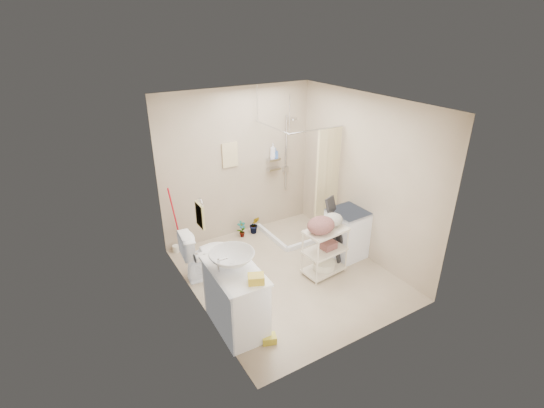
{
  "coord_description": "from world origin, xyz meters",
  "views": [
    {
      "loc": [
        -2.77,
        -4.2,
        3.54
      ],
      "look_at": [
        -0.12,
        0.25,
        1.12
      ],
      "focal_mm": 26.0,
      "sensor_mm": 36.0,
      "label": 1
    }
  ],
  "objects_px": {
    "toilet": "(208,253)",
    "washing_machine": "(347,233)",
    "vanity": "(236,298)",
    "laundry_rack": "(325,247)"
  },
  "relations": [
    {
      "from": "vanity",
      "to": "toilet",
      "type": "relative_size",
      "value": 1.24
    },
    {
      "from": "toilet",
      "to": "washing_machine",
      "type": "height_order",
      "value": "washing_machine"
    },
    {
      "from": "laundry_rack",
      "to": "washing_machine",
      "type": "bearing_deg",
      "value": 13.72
    },
    {
      "from": "toilet",
      "to": "laundry_rack",
      "type": "bearing_deg",
      "value": -112.28
    },
    {
      "from": "washing_machine",
      "to": "laundry_rack",
      "type": "relative_size",
      "value": 0.9
    },
    {
      "from": "vanity",
      "to": "toilet",
      "type": "xyz_separation_m",
      "value": [
        0.12,
        1.2,
        -0.03
      ]
    },
    {
      "from": "vanity",
      "to": "laundry_rack",
      "type": "bearing_deg",
      "value": 14.15
    },
    {
      "from": "vanity",
      "to": "washing_machine",
      "type": "relative_size",
      "value": 1.21
    },
    {
      "from": "washing_machine",
      "to": "laundry_rack",
      "type": "height_order",
      "value": "laundry_rack"
    },
    {
      "from": "vanity",
      "to": "laundry_rack",
      "type": "relative_size",
      "value": 1.08
    }
  ]
}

